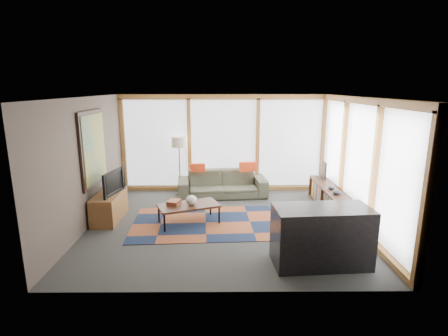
{
  "coord_description": "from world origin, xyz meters",
  "views": [
    {
      "loc": [
        -0.05,
        -6.85,
        2.79
      ],
      "look_at": [
        0.0,
        0.4,
        1.1
      ],
      "focal_mm": 28.0,
      "sensor_mm": 36.0,
      "label": 1
    }
  ],
  "objects_px": {
    "bookshelf": "(329,199)",
    "television": "(110,182)",
    "coffee_table": "(189,214)",
    "sofa": "(222,184)",
    "tv_console": "(109,206)",
    "floor_lamp": "(180,166)",
    "bar_counter": "(321,236)"
  },
  "relations": [
    {
      "from": "bookshelf",
      "to": "television",
      "type": "xyz_separation_m",
      "value": [
        -4.82,
        -0.57,
        0.56
      ]
    },
    {
      "from": "coffee_table",
      "to": "television",
      "type": "distance_m",
      "value": 1.79
    },
    {
      "from": "sofa",
      "to": "coffee_table",
      "type": "xyz_separation_m",
      "value": [
        -0.7,
        -1.87,
        -0.13
      ]
    },
    {
      "from": "tv_console",
      "to": "television",
      "type": "height_order",
      "value": "television"
    },
    {
      "from": "bookshelf",
      "to": "tv_console",
      "type": "height_order",
      "value": "tv_console"
    },
    {
      "from": "sofa",
      "to": "coffee_table",
      "type": "relative_size",
      "value": 1.86
    },
    {
      "from": "floor_lamp",
      "to": "coffee_table",
      "type": "distance_m",
      "value": 2.17
    },
    {
      "from": "floor_lamp",
      "to": "sofa",
      "type": "bearing_deg",
      "value": -9.14
    },
    {
      "from": "floor_lamp",
      "to": "bookshelf",
      "type": "distance_m",
      "value": 3.83
    },
    {
      "from": "floor_lamp",
      "to": "coffee_table",
      "type": "relative_size",
      "value": 1.25
    },
    {
      "from": "floor_lamp",
      "to": "tv_console",
      "type": "height_order",
      "value": "floor_lamp"
    },
    {
      "from": "sofa",
      "to": "bar_counter",
      "type": "distance_m",
      "value": 3.93
    },
    {
      "from": "floor_lamp",
      "to": "tv_console",
      "type": "bearing_deg",
      "value": -125.62
    },
    {
      "from": "sofa",
      "to": "television",
      "type": "distance_m",
      "value": 2.92
    },
    {
      "from": "sofa",
      "to": "coffee_table",
      "type": "distance_m",
      "value": 2.0
    },
    {
      "from": "sofa",
      "to": "floor_lamp",
      "type": "bearing_deg",
      "value": 165.16
    },
    {
      "from": "bar_counter",
      "to": "television",
      "type": "bearing_deg",
      "value": 149.24
    },
    {
      "from": "tv_console",
      "to": "bar_counter",
      "type": "height_order",
      "value": "bar_counter"
    },
    {
      "from": "coffee_table",
      "to": "tv_console",
      "type": "relative_size",
      "value": 1.05
    },
    {
      "from": "floor_lamp",
      "to": "tv_console",
      "type": "xyz_separation_m",
      "value": [
        -1.3,
        -1.82,
        -0.48
      ]
    },
    {
      "from": "bookshelf",
      "to": "television",
      "type": "height_order",
      "value": "television"
    },
    {
      "from": "bar_counter",
      "to": "coffee_table",
      "type": "bearing_deg",
      "value": 138.3
    },
    {
      "from": "tv_console",
      "to": "coffee_table",
      "type": "bearing_deg",
      "value": -7.66
    },
    {
      "from": "sofa",
      "to": "tv_console",
      "type": "distance_m",
      "value": 2.92
    },
    {
      "from": "floor_lamp",
      "to": "bookshelf",
      "type": "bearing_deg",
      "value": -19.38
    },
    {
      "from": "coffee_table",
      "to": "bookshelf",
      "type": "xyz_separation_m",
      "value": [
        3.17,
        0.79,
        0.07
      ]
    },
    {
      "from": "sofa",
      "to": "tv_console",
      "type": "xyz_separation_m",
      "value": [
        -2.42,
        -1.64,
        -0.04
      ]
    },
    {
      "from": "floor_lamp",
      "to": "tv_console",
      "type": "distance_m",
      "value": 2.29
    },
    {
      "from": "sofa",
      "to": "bookshelf",
      "type": "height_order",
      "value": "sofa"
    },
    {
      "from": "tv_console",
      "to": "floor_lamp",
      "type": "bearing_deg",
      "value": 54.38
    },
    {
      "from": "floor_lamp",
      "to": "coffee_table",
      "type": "bearing_deg",
      "value": -78.48
    },
    {
      "from": "coffee_table",
      "to": "bar_counter",
      "type": "relative_size",
      "value": 0.81
    }
  ]
}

